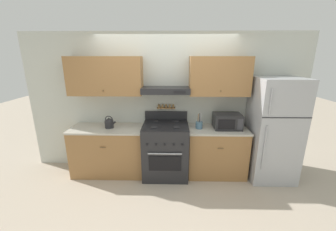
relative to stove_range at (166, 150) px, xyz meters
The scene contains 9 objects.
ground_plane 0.56m from the stove_range, 90.00° to the right, with size 16.00×16.00×0.00m, color #B2A38E.
wall_back 1.01m from the stove_range, 99.71° to the left, with size 5.20×0.46×2.55m.
counter_left 1.06m from the stove_range, behind, with size 1.31×0.63×0.89m.
counter_right 0.93m from the stove_range, ahead, with size 1.05×0.63×0.89m.
stove_range is the anchor object (origin of this frame).
refrigerator 1.92m from the stove_range, ahead, with size 0.76×0.75×1.80m.
tea_kettle 1.13m from the stove_range, behind, with size 0.20×0.16×0.22m.
microwave 1.22m from the stove_range, ahead, with size 0.47×0.36×0.26m.
utensil_crock 0.76m from the stove_range, ahead, with size 0.12×0.12×0.28m.
Camera 1 is at (0.12, -3.16, 2.13)m, focal length 22.00 mm.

